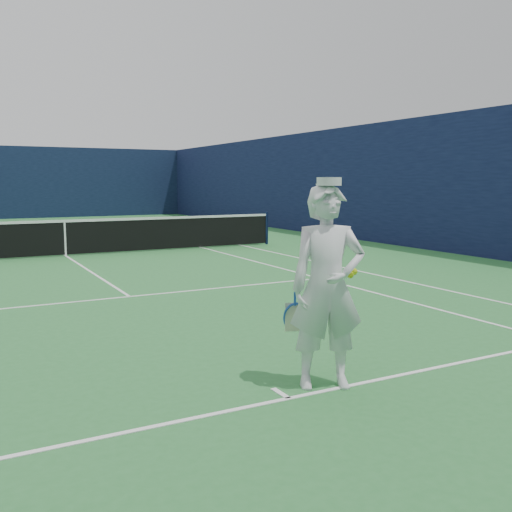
# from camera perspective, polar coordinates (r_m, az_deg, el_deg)

# --- Properties ---
(ground) EXTENTS (80.00, 80.00, 0.00)m
(ground) POSITION_cam_1_polar(r_m,az_deg,el_deg) (16.68, -18.48, -0.00)
(ground) COLOR #2B7235
(ground) RESTS_ON ground
(court_markings) EXTENTS (11.03, 23.83, 0.01)m
(court_markings) POSITION_cam_1_polar(r_m,az_deg,el_deg) (16.68, -18.48, 0.01)
(court_markings) COLOR white
(court_markings) RESTS_ON ground
(windscreen_fence) EXTENTS (20.12, 36.12, 4.00)m
(windscreen_fence) POSITION_cam_1_polar(r_m,az_deg,el_deg) (16.56, -18.77, 6.88)
(windscreen_fence) COLOR #0D1832
(windscreen_fence) RESTS_ON ground
(tennis_net) EXTENTS (12.88, 0.09, 1.07)m
(tennis_net) POSITION_cam_1_polar(r_m,az_deg,el_deg) (16.62, -18.56, 1.90)
(tennis_net) COLOR #141E4C
(tennis_net) RESTS_ON ground
(tennis_player) EXTENTS (0.87, 0.75, 2.10)m
(tennis_player) POSITION_cam_1_polar(r_m,az_deg,el_deg) (5.69, 7.14, -3.05)
(tennis_player) COLOR white
(tennis_player) RESTS_ON ground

